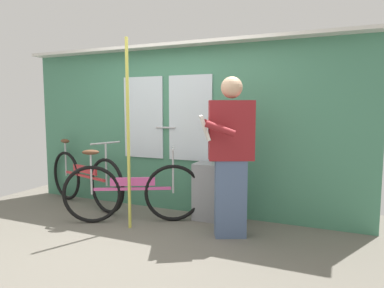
{
  "coord_description": "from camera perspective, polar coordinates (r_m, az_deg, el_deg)",
  "views": [
    {
      "loc": [
        1.91,
        -2.89,
        1.38
      ],
      "look_at": [
        0.37,
        0.7,
        0.96
      ],
      "focal_mm": 31.91,
      "sensor_mm": 36.0,
      "label": 1
    }
  ],
  "objects": [
    {
      "name": "ground_plane",
      "position": [
        3.73,
        -9.85,
        -16.01
      ],
      "size": [
        5.72,
        4.0,
        0.04
      ],
      "primitive_type": "cube",
      "color": "#666056"
    },
    {
      "name": "train_door_wall",
      "position": [
        4.51,
        -1.91,
        3.1
      ],
      "size": [
        4.72,
        0.28,
        2.19
      ],
      "color": "#427F60",
      "rests_on": "ground_plane"
    },
    {
      "name": "bicycle_near_door",
      "position": [
        4.2,
        -9.97,
        -7.86
      ],
      "size": [
        1.51,
        0.82,
        0.91
      ],
      "rotation": [
        0.0,
        0.0,
        0.47
      ],
      "color": "black",
      "rests_on": "ground_plane"
    },
    {
      "name": "bicycle_leaning_behind",
      "position": [
        5.05,
        -17.49,
        -5.53
      ],
      "size": [
        1.69,
        0.67,
        0.94
      ],
      "rotation": [
        0.0,
        0.0,
        -0.31
      ],
      "color": "black",
      "rests_on": "ground_plane"
    },
    {
      "name": "passenger_reading_newspaper",
      "position": [
        3.61,
        6.38,
        -1.6
      ],
      "size": [
        0.63,
        0.57,
        1.7
      ],
      "rotation": [
        0.0,
        0.0,
        3.57
      ],
      "color": "slate",
      "rests_on": "ground_plane"
    },
    {
      "name": "trash_bin_by_wall",
      "position": [
        4.26,
        2.69,
        -7.9
      ],
      "size": [
        0.33,
        0.28,
        0.7
      ],
      "primitive_type": "cube",
      "color": "gray",
      "rests_on": "ground_plane"
    },
    {
      "name": "handrail_pole",
      "position": [
        3.89,
        -10.61,
        1.48
      ],
      "size": [
        0.04,
        0.04,
        2.15
      ],
      "primitive_type": "cylinder",
      "color": "#C6C14C",
      "rests_on": "ground_plane"
    }
  ]
}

